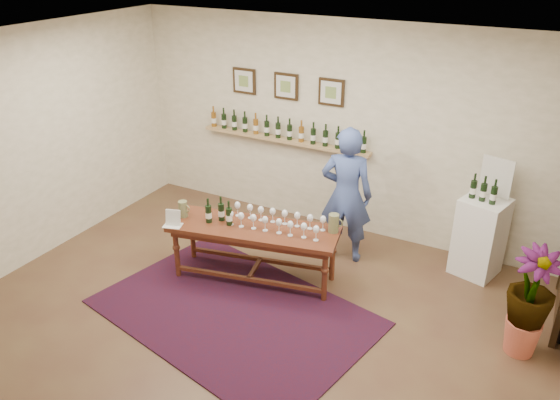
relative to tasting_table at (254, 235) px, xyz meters
The scene contains 14 objects.
ground 1.04m from the tasting_table, 67.00° to the right, with size 6.00×6.00×0.00m, color #4C2D21.
room_shell 2.72m from the tasting_table, 23.62° to the left, with size 6.00×6.00×6.00m.
rug 0.91m from the tasting_table, 78.19° to the right, with size 2.87×1.91×0.02m, color #480D13.
tasting_table is the anchor object (origin of this frame).
table_glasses 0.32m from the tasting_table, 24.10° to the left, with size 1.36×0.31×0.19m, color white, non-canonical shape.
table_bottles 0.48m from the tasting_table, 169.77° to the right, with size 0.29×0.17×0.31m, color black, non-canonical shape.
pitcher_left 0.90m from the tasting_table, 169.03° to the right, with size 0.12×0.12×0.20m, color olive, non-canonical shape.
pitcher_right 0.93m from the tasting_table, 20.91° to the left, with size 0.14×0.14×0.22m, color olive, non-canonical shape.
menu_card 0.94m from the tasting_table, 154.62° to the right, with size 0.21×0.15×0.19m, color silver.
display_pedestal 2.66m from the tasting_table, 31.05° to the left, with size 0.48×0.48×0.96m, color white.
pedestal_bottles 2.65m from the tasting_table, 30.65° to the left, with size 0.29×0.08×0.29m, color black, non-canonical shape.
info_sign 2.83m from the tasting_table, 32.54° to the left, with size 0.37×0.02×0.50m, color silver.
potted_plant 2.93m from the tasting_table, ahead, with size 0.70×0.70×0.99m.
person 1.23m from the tasting_table, 51.82° to the left, with size 0.63×0.41×1.72m, color #3D5192.
Camera 1 is at (2.50, -3.88, 3.66)m, focal length 35.00 mm.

